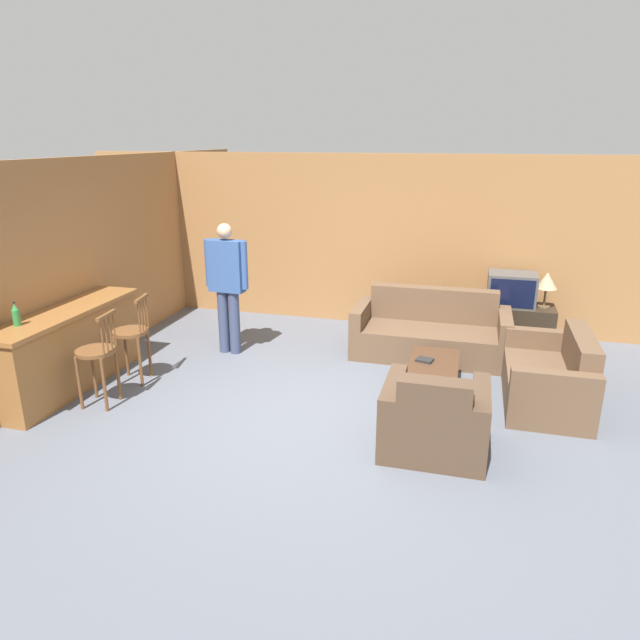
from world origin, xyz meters
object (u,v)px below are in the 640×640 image
Objects in this scene: book_on_table at (425,360)px; table_lamp at (547,282)px; tv at (511,289)px; bar_chair_near at (97,357)px; bar_chair_mid at (132,337)px; armchair_near at (434,421)px; person_by_window at (227,281)px; loveseat_right at (551,378)px; bottle at (16,315)px; tv_unit at (508,323)px; couch_far at (430,334)px; coffee_table at (434,366)px.

book_on_table is 2.55m from table_lamp.
tv is 1.31× the size of table_lamp.
bar_chair_near is at bearing -143.27° from tv.
bar_chair_mid is 5.01× the size of book_on_table.
bar_chair_near is 3.62m from armchair_near.
tv is (0.79, 3.32, 0.48)m from armchair_near.
tv is at bearing 21.08° from person_by_window.
bottle is at bearing -163.66° from loveseat_right.
loveseat_right reaches higher than tv_unit.
couch_far reaches higher than book_on_table.
person_by_window is (-2.69, 0.61, 0.60)m from book_on_table.
tv is (0.00, -0.00, 0.51)m from tv_unit.
person_by_window reaches higher than bottle.
armchair_near is 1.78m from loveseat_right.
person_by_window is at bearing 168.45° from coffee_table.
armchair_near is at bearing 3.33° from bottle.
bar_chair_near is 4.96m from loveseat_right.
couch_far reaches higher than armchair_near.
person_by_window is (-2.79, 0.57, 0.67)m from coffee_table.
tv is at bearing 34.94° from bottle.
armchair_near is at bearing -80.59° from book_on_table.
bar_chair_near reaches higher than tv_unit.
couch_far is at bearing 140.54° from loveseat_right.
table_lamp is at bearing 34.11° from bar_chair_near.
couch_far is at bearing 36.38° from bar_chair_near.
coffee_table is (-1.27, -0.03, 0.03)m from loveseat_right.
bar_chair_near is 4.19m from couch_far.
couch_far is (3.37, 1.81, -0.26)m from bar_chair_mid.
couch_far reaches higher than coffee_table.
bar_chair_mid reaches higher than armchair_near.
bottle reaches higher than couch_far.
coffee_table is at bearing -178.53° from loveseat_right.
bottle is (-0.71, -0.28, 0.50)m from bar_chair_near.
person_by_window reaches higher than armchair_near.
book_on_table is (-1.37, -0.07, 0.10)m from loveseat_right.
couch_far is 2.81m from person_by_window.
tv_unit is (0.79, 3.32, -0.03)m from armchair_near.
table_lamp is (0.45, 0.00, 0.65)m from tv_unit.
armchair_near is 1.06× the size of coffee_table.
bar_chair_mid is 0.60× the size of person_by_window.
table_lamp reaches higher than tv.
bottle reaches higher than tv_unit.
bar_chair_mid is at bearing -151.63° from table_lamp.
armchair_near is 1.33m from coffee_table.
person_by_window is (0.71, 1.86, 0.43)m from bar_chair_near.
tv is 0.37× the size of person_by_window.
armchair_near is 3.60m from table_lamp.
couch_far is at bearing 91.47° from book_on_table.
book_on_table is (-1.00, -2.03, -0.39)m from tv.
bottle reaches higher than armchair_near.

